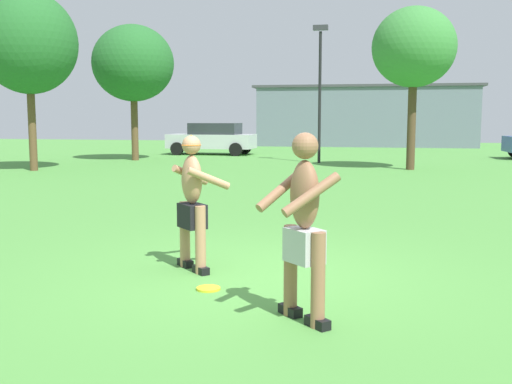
# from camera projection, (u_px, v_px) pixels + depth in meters

# --- Properties ---
(ground_plane) EXTENTS (80.00, 80.00, 0.00)m
(ground_plane) POSITION_uv_depth(u_px,v_px,m) (254.00, 276.00, 7.26)
(ground_plane) COLOR #4C8E3D
(player_with_cap) EXTENTS (0.76, 0.82, 1.67)m
(player_with_cap) POSITION_uv_depth(u_px,v_px,m) (192.00, 197.00, 7.43)
(player_with_cap) COLOR black
(player_with_cap) RESTS_ON ground_plane
(player_in_gray) EXTENTS (0.80, 0.75, 1.75)m
(player_in_gray) POSITION_uv_depth(u_px,v_px,m) (304.00, 223.00, 5.54)
(player_in_gray) COLOR black
(player_in_gray) RESTS_ON ground_plane
(frisbee) EXTENTS (0.27, 0.27, 0.03)m
(frisbee) POSITION_uv_depth(u_px,v_px,m) (208.00, 288.00, 6.68)
(frisbee) COLOR yellow
(frisbee) RESTS_ON ground_plane
(car_silver_mid_lot) EXTENTS (4.35, 2.11, 1.58)m
(car_silver_mid_lot) POSITION_uv_depth(u_px,v_px,m) (213.00, 138.00, 30.53)
(car_silver_mid_lot) COLOR silver
(car_silver_mid_lot) RESTS_ON ground_plane
(lamp_post) EXTENTS (0.60, 0.24, 5.54)m
(lamp_post) POSITION_uv_depth(u_px,v_px,m) (320.00, 79.00, 24.61)
(lamp_post) COLOR black
(lamp_post) RESTS_ON ground_plane
(outbuilding_behind_lot) EXTENTS (14.26, 5.67, 3.89)m
(outbuilding_behind_lot) POSITION_uv_depth(u_px,v_px,m) (366.00, 116.00, 40.18)
(outbuilding_behind_lot) COLOR slate
(outbuilding_behind_lot) RESTS_ON ground_plane
(tree_left_field) EXTENTS (3.34, 3.34, 6.17)m
(tree_left_field) POSITION_uv_depth(u_px,v_px,m) (28.00, 43.00, 20.93)
(tree_left_field) COLOR brown
(tree_left_field) RESTS_ON ground_plane
(tree_right_field) EXTENTS (2.93, 2.93, 5.72)m
(tree_right_field) POSITION_uv_depth(u_px,v_px,m) (414.00, 48.00, 21.33)
(tree_right_field) COLOR #4C3823
(tree_right_field) RESTS_ON ground_plane
(tree_behind_players) EXTENTS (3.49, 3.49, 5.81)m
(tree_behind_players) POSITION_uv_depth(u_px,v_px,m) (133.00, 64.00, 26.09)
(tree_behind_players) COLOR brown
(tree_behind_players) RESTS_ON ground_plane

